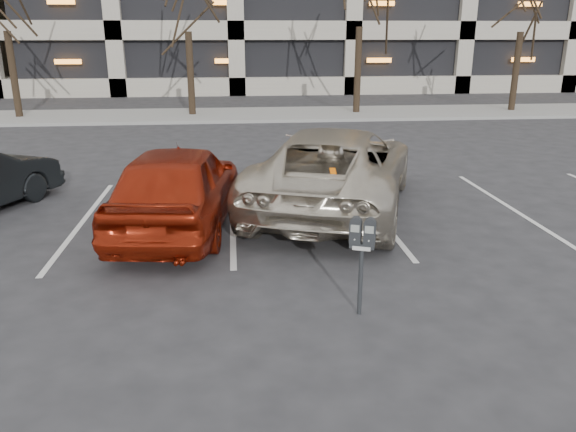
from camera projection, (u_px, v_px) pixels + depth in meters
ground at (323, 259)px, 8.76m from camera, size 140.00×140.00×0.00m
sidewalk at (264, 114)px, 23.88m from camera, size 80.00×4.00×0.12m
stall_lines at (233, 216)px, 10.80m from camera, size 16.90×5.20×0.00m
parking_meter at (362, 243)px, 6.78m from camera, size 0.34×0.22×1.25m
suv_silver at (335, 168)px, 11.11m from camera, size 4.50×6.42×1.63m
car_red at (178, 186)px, 9.97m from camera, size 2.38×4.76×1.56m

